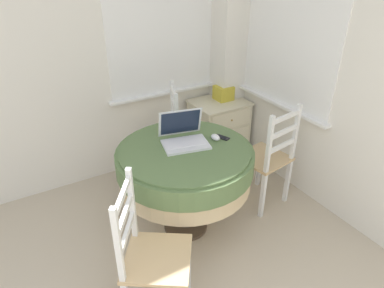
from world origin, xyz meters
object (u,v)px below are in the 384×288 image
(cell_phone, at_px, (222,137))
(dining_chair_near_right_window, at_px, (267,159))
(laptop, at_px, (184,137))
(dining_chair_camera_near, at_px, (150,257))
(storage_box, at_px, (223,93))
(computer_mouse, at_px, (215,137))
(dining_chair_near_back_window, at_px, (163,137))
(round_dining_table, at_px, (185,165))
(corner_cabinet, at_px, (218,129))

(cell_phone, xyz_separation_m, dining_chair_near_right_window, (0.45, -0.07, -0.30))
(cell_phone, height_order, dining_chair_near_right_window, dining_chair_near_right_window)
(laptop, distance_m, cell_phone, 0.31)
(cell_phone, distance_m, dining_chair_camera_near, 1.08)
(dining_chair_near_right_window, height_order, storage_box, dining_chair_near_right_window)
(computer_mouse, distance_m, dining_chair_near_right_window, 0.61)
(computer_mouse, height_order, storage_box, computer_mouse)
(cell_phone, bearing_deg, dining_chair_near_back_window, 102.11)
(round_dining_table, relative_size, computer_mouse, 11.77)
(dining_chair_camera_near, bearing_deg, cell_phone, 32.02)
(cell_phone, xyz_separation_m, corner_cabinet, (0.57, 0.85, -0.44))
(dining_chair_near_back_window, xyz_separation_m, dining_chair_camera_near, (-0.72, -1.30, 0.00))
(round_dining_table, height_order, storage_box, storage_box)
(round_dining_table, height_order, laptop, laptop)
(dining_chair_near_right_window, xyz_separation_m, dining_chair_camera_near, (-1.32, -0.48, 0.00))
(computer_mouse, relative_size, dining_chair_near_back_window, 0.09)
(round_dining_table, xyz_separation_m, storage_box, (0.97, 0.88, 0.10))
(corner_cabinet, bearing_deg, cell_phone, -123.78)
(cell_phone, distance_m, dining_chair_near_back_window, 0.82)
(computer_mouse, bearing_deg, dining_chair_camera_near, -146.12)
(dining_chair_near_right_window, height_order, corner_cabinet, dining_chair_near_right_window)
(round_dining_table, relative_size, dining_chair_near_right_window, 1.07)
(computer_mouse, xyz_separation_m, cell_phone, (0.06, 0.00, -0.02))
(storage_box, bearing_deg, dining_chair_camera_near, -136.58)
(round_dining_table, height_order, corner_cabinet, round_dining_table)
(corner_cabinet, bearing_deg, laptop, -138.40)
(cell_phone, relative_size, dining_chair_near_back_window, 0.13)
(dining_chair_near_back_window, bearing_deg, storage_box, 9.97)
(laptop, distance_m, storage_box, 1.23)
(computer_mouse, xyz_separation_m, storage_box, (0.70, 0.89, -0.06))
(round_dining_table, bearing_deg, cell_phone, -0.60)
(dining_chair_near_right_window, bearing_deg, storage_box, 78.55)
(cell_phone, distance_m, dining_chair_near_right_window, 0.54)
(round_dining_table, xyz_separation_m, dining_chair_near_right_window, (0.78, -0.07, -0.16))
(computer_mouse, distance_m, corner_cabinet, 1.15)
(computer_mouse, height_order, cell_phone, computer_mouse)
(laptop, bearing_deg, cell_phone, -16.44)
(dining_chair_near_right_window, bearing_deg, computer_mouse, 172.62)
(dining_chair_near_right_window, bearing_deg, round_dining_table, 174.79)
(storage_box, bearing_deg, round_dining_table, -137.65)
(cell_phone, relative_size, dining_chair_near_right_window, 0.13)
(round_dining_table, distance_m, corner_cabinet, 1.27)
(round_dining_table, relative_size, corner_cabinet, 1.60)
(laptop, bearing_deg, dining_chair_near_back_window, 78.76)
(cell_phone, relative_size, corner_cabinet, 0.20)
(laptop, height_order, corner_cabinet, laptop)
(storage_box, bearing_deg, computer_mouse, -128.32)
(computer_mouse, height_order, dining_chair_near_right_window, dining_chair_near_right_window)
(laptop, distance_m, computer_mouse, 0.25)
(computer_mouse, distance_m, dining_chair_camera_near, 1.03)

